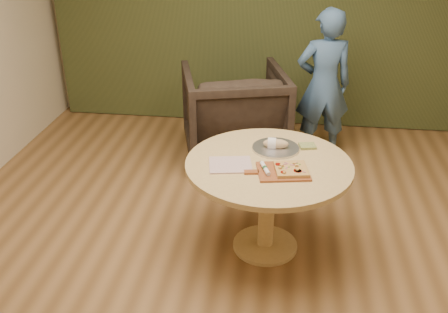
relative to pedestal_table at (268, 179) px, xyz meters
The scene contains 12 objects.
room_shell 0.90m from the pedestal_table, 125.56° to the right, with size 5.04×6.04×2.84m.
curtain 2.69m from the pedestal_table, 95.49° to the left, with size 4.80×0.14×2.78m, color #313A1A.
pedestal_table is the anchor object (origin of this frame).
pizza_paddle 0.22m from the pedestal_table, 55.89° to the right, with size 0.47×0.34×0.01m.
flatbread_pizza 0.27m from the pedestal_table, 39.76° to the right, with size 0.26×0.26×0.04m.
cutlery_roll 0.23m from the pedestal_table, 97.37° to the right, with size 0.09×0.19×0.03m.
newspaper 0.32m from the pedestal_table, 162.85° to the right, with size 0.30×0.25×0.01m, color white.
serving_tray 0.27m from the pedestal_table, 79.90° to the left, with size 0.36×0.36×0.02m.
bread_roll 0.29m from the pedestal_table, 82.10° to the left, with size 0.19×0.09×0.09m.
green_packet 0.43m from the pedestal_table, 45.63° to the left, with size 0.12×0.10×0.02m, color olive.
armchair 1.66m from the pedestal_table, 104.93° to the left, with size 1.01×0.94×1.04m, color black.
person_standing 1.77m from the pedestal_table, 74.72° to the left, with size 0.56×0.37×1.55m, color #41658F.
Camera 1 is at (0.34, -2.84, 2.42)m, focal length 40.00 mm.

